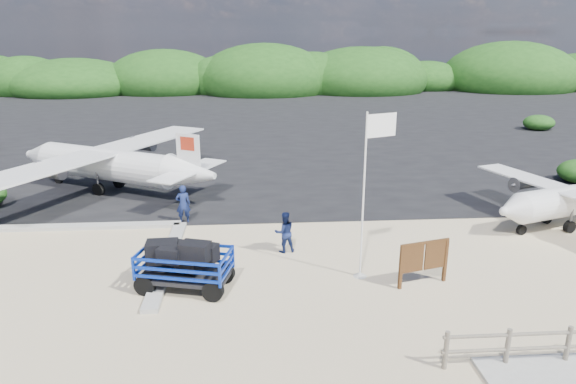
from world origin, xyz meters
name	(u,v)px	position (x,y,z in m)	size (l,w,h in m)	color
ground	(300,277)	(0.00, 0.00, 0.00)	(160.00, 160.00, 0.00)	beige
asphalt_apron	(268,123)	(0.00, 30.00, 0.00)	(90.00, 50.00, 0.04)	#B2B2B2
lagoon	(35,266)	(-9.00, 1.50, 0.00)	(9.00, 7.00, 0.40)	#B2B2B2
vegetation_band	(262,92)	(0.00, 55.00, 0.00)	(124.00, 8.00, 4.40)	#B2B2B2
fence	(564,363)	(6.00, -5.00, 0.00)	(6.40, 2.00, 1.10)	#B2B2B2
baggage_cart	(186,288)	(-3.62, -0.51, 0.00)	(3.02, 1.72, 1.51)	#0B2EAD
flagpole	(360,276)	(1.98, -0.07, 0.00)	(1.08, 0.45, 5.41)	white
signboard	(422,285)	(3.83, -0.79, 0.00)	(1.84, 0.17, 1.52)	#503116
crew_a	(183,204)	(-4.39, 5.36, 0.82)	(0.60, 0.39, 1.65)	navy
crew_b	(284,232)	(-0.36, 2.09, 0.77)	(0.74, 0.58, 1.53)	navy
aircraft_large	(476,138)	(15.56, 22.17, 0.00)	(14.10, 14.10, 4.23)	#B2B2B2
aircraft_small	(205,113)	(-6.09, 36.25, 0.00)	(6.95, 6.95, 2.50)	#B2B2B2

